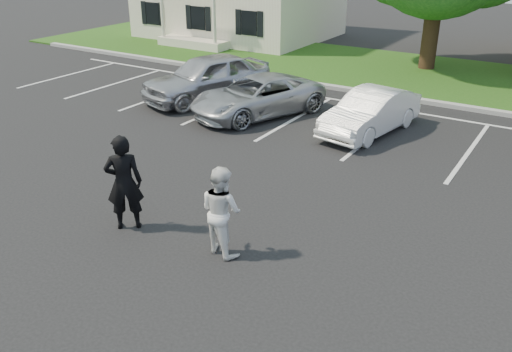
{
  "coord_description": "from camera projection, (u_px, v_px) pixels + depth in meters",
  "views": [
    {
      "loc": [
        5.25,
        -7.38,
        5.76
      ],
      "look_at": [
        0.0,
        1.0,
        1.25
      ],
      "focal_mm": 38.0,
      "sensor_mm": 36.0,
      "label": 1
    }
  ],
  "objects": [
    {
      "name": "ground_plane",
      "position": [
        229.0,
        252.0,
        10.62
      ],
      "size": [
        90.0,
        90.0,
        0.0
      ],
      "primitive_type": "plane",
      "color": "black",
      "rests_on": "ground"
    },
    {
      "name": "curb",
      "position": [
        415.0,
        100.0,
        19.84
      ],
      "size": [
        40.0,
        0.3,
        0.15
      ],
      "primitive_type": "cube",
      "color": "gray",
      "rests_on": "ground"
    },
    {
      "name": "grass_strip",
      "position": [
        444.0,
        78.0,
        22.93
      ],
      "size": [
        44.0,
        8.0,
        0.08
      ],
      "primitive_type": "cube",
      "color": "#19470F",
      "rests_on": "ground"
    },
    {
      "name": "stall_lines",
      "position": [
        430.0,
        133.0,
        16.84
      ],
      "size": [
        34.0,
        5.36,
        0.01
      ],
      "color": "silver",
      "rests_on": "ground"
    },
    {
      "name": "man_black_suit",
      "position": [
        124.0,
        183.0,
        11.09
      ],
      "size": [
        0.89,
        0.87,
        2.07
      ],
      "primitive_type": "imported",
      "rotation": [
        0.0,
        0.0,
        3.88
      ],
      "color": "black",
      "rests_on": "ground"
    },
    {
      "name": "man_white_shirt",
      "position": [
        221.0,
        211.0,
        10.27
      ],
      "size": [
        1.01,
        0.87,
        1.8
      ],
      "primitive_type": "imported",
      "rotation": [
        0.0,
        0.0,
        2.9
      ],
      "color": "white",
      "rests_on": "ground"
    },
    {
      "name": "car_silver_west",
      "position": [
        207.0,
        77.0,
        19.79
      ],
      "size": [
        3.54,
        5.28,
        1.67
      ],
      "primitive_type": "imported",
      "rotation": [
        0.0,
        0.0,
        -0.35
      ],
      "color": "#BABABF",
      "rests_on": "ground"
    },
    {
      "name": "car_silver_minivan",
      "position": [
        257.0,
        96.0,
        18.19
      ],
      "size": [
        3.77,
        5.18,
        1.31
      ],
      "primitive_type": "imported",
      "rotation": [
        0.0,
        0.0,
        -0.38
      ],
      "color": "#ACAFB4",
      "rests_on": "ground"
    },
    {
      "name": "car_white_sedan",
      "position": [
        370.0,
        112.0,
        16.59
      ],
      "size": [
        2.03,
        4.17,
        1.31
      ],
      "primitive_type": "imported",
      "rotation": [
        0.0,
        0.0,
        -0.17
      ],
      "color": "white",
      "rests_on": "ground"
    }
  ]
}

